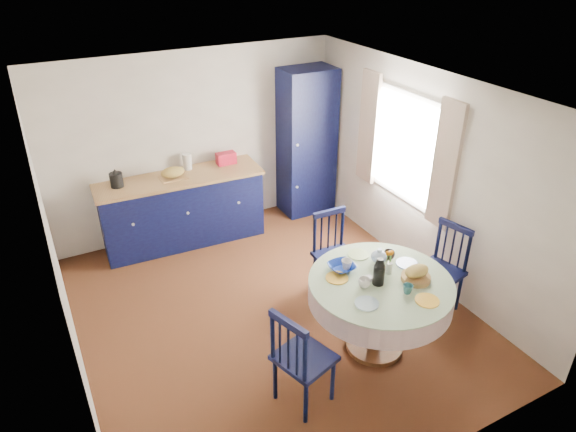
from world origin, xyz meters
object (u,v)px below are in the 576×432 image
object	(u,v)px
pantry_cabinet	(306,142)
chair_left	(301,358)
chair_right	(442,269)
cobalt_bowl	(342,267)
dining_table	(380,291)
chair_far	(334,254)
mug_c	(389,255)
kitchen_counter	(182,208)
mug_a	(364,283)
mug_d	(347,265)
mug_b	(408,289)

from	to	relation	value
pantry_cabinet	chair_left	bearing A→B (deg)	-119.86
chair_right	cobalt_bowl	xyz separation A→B (m)	(-1.25, 0.12, 0.36)
dining_table	chair_far	world-z (taller)	dining_table
chair_right	mug_c	bearing A→B (deg)	-107.62
kitchen_counter	mug_a	xyz separation A→B (m)	(0.85, -2.96, 0.39)
pantry_cabinet	mug_d	world-z (taller)	pantry_cabinet
mug_c	mug_b	bearing A→B (deg)	-110.93
pantry_cabinet	mug_a	bearing A→B (deg)	-109.44
chair_far	mug_c	bearing A→B (deg)	-76.58
chair_left	cobalt_bowl	size ratio (longest dim) A/B	4.01
cobalt_bowl	mug_c	bearing A→B (deg)	-6.30
chair_left	mug_a	distance (m)	0.92
chair_right	pantry_cabinet	bearing A→B (deg)	169.56
dining_table	chair_right	world-z (taller)	dining_table
chair_right	cobalt_bowl	world-z (taller)	chair_right
pantry_cabinet	mug_c	distance (m)	2.80
dining_table	chair_right	bearing A→B (deg)	11.90
pantry_cabinet	chair_right	xyz separation A→B (m)	(0.13, -2.79, -0.56)
kitchen_counter	dining_table	xyz separation A→B (m)	(1.06, -2.96, 0.22)
dining_table	chair_right	size ratio (longest dim) A/B	1.36
dining_table	mug_d	xyz separation A→B (m)	(-0.19, 0.32, 0.18)
dining_table	chair_right	xyz separation A→B (m)	(1.01, 0.21, -0.20)
kitchen_counter	mug_c	size ratio (longest dim) A/B	19.52
chair_left	cobalt_bowl	bearing A→B (deg)	-70.87
kitchen_counter	mug_c	xyz separation A→B (m)	(1.35, -2.69, 0.39)
chair_far	mug_a	xyz separation A→B (m)	(-0.35, -1.03, 0.38)
kitchen_counter	mug_b	size ratio (longest dim) A/B	22.82
chair_far	mug_c	distance (m)	0.86
chair_right	mug_b	size ratio (longest dim) A/B	10.62
mug_b	mug_d	world-z (taller)	mug_d
mug_b	cobalt_bowl	xyz separation A→B (m)	(-0.33, 0.60, -0.01)
chair_far	chair_left	bearing A→B (deg)	-130.31
dining_table	cobalt_bowl	xyz separation A→B (m)	(-0.24, 0.33, 0.16)
mug_d	mug_a	bearing A→B (deg)	-93.24
mug_b	mug_c	distance (m)	0.57
chair_far	mug_d	xyz separation A→B (m)	(-0.33, -0.71, 0.38)
mug_a	cobalt_bowl	distance (m)	0.33
mug_c	cobalt_bowl	xyz separation A→B (m)	(-0.53, 0.06, -0.01)
kitchen_counter	chair_far	bearing A→B (deg)	-55.12
kitchen_counter	mug_a	bearing A→B (deg)	-70.89
chair_far	cobalt_bowl	distance (m)	0.88
mug_b	mug_d	bearing A→B (deg)	115.11
pantry_cabinet	chair_far	world-z (taller)	pantry_cabinet
chair_right	dining_table	bearing A→B (deg)	-91.20
kitchen_counter	chair_left	xyz separation A→B (m)	(0.04, -3.21, 0.03)
chair_far	cobalt_bowl	size ratio (longest dim) A/B	3.89
chair_far	mug_b	world-z (taller)	chair_far
dining_table	mug_a	size ratio (longest dim) A/B	12.02
mug_d	chair_left	bearing A→B (deg)	-145.59
chair_left	chair_right	bearing A→B (deg)	-94.54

